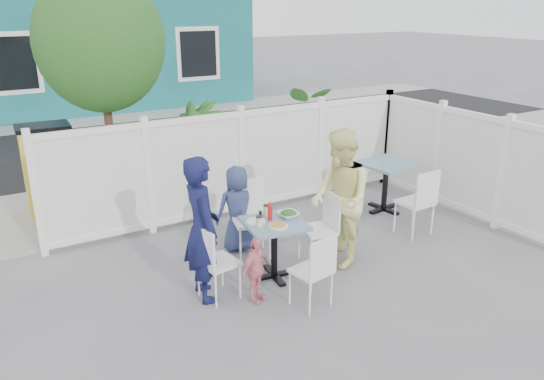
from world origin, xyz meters
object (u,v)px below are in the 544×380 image
chair_left (213,257)px  woman (340,199)px  toddler (256,270)px  utility_cabinet (49,170)px  boy (238,209)px  spare_table (386,174)px  main_table (274,235)px  man (202,229)px  chair_near (316,267)px  chair_back (250,212)px  chair_right (324,223)px

chair_left → woman: 1.75m
woman → toddler: woman is taller
utility_cabinet → boy: (1.88, -2.71, -0.09)m
chair_left → spare_table: bearing=97.8°
main_table → woman: bearing=-5.0°
chair_left → man: size_ratio=0.54×
utility_cabinet → spare_table: (4.49, -2.64, -0.05)m
spare_table → chair_near: 3.11m
spare_table → boy: bearing=-178.5°
chair_back → utility_cabinet: bearing=-40.9°
chair_right → boy: 1.15m
chair_right → toddler: chair_right is taller
man → utility_cabinet: bearing=20.0°
spare_table → woman: woman is taller
chair_near → boy: boy is taller
chair_back → boy: 0.20m
main_table → chair_left: chair_left is taller
utility_cabinet → woman: (2.79, -3.69, 0.20)m
chair_right → chair_near: bearing=148.8°
chair_near → toddler: (-0.49, 0.44, -0.11)m
chair_near → boy: bearing=81.8°
main_table → chair_back: 0.73m
main_table → chair_left: (-0.83, -0.09, -0.04)m
spare_table → toddler: spare_table is taller
chair_left → toddler: chair_left is taller
spare_table → chair_right: bearing=-153.3°
utility_cabinet → boy: 3.30m
main_table → chair_right: chair_right is taller
man → woman: 1.78m
chair_back → woman: 1.18m
chair_right → toddler: 1.26m
man → woman: bearing=-89.0°
woman → toddler: 1.44m
chair_back → boy: boy is taller
man → chair_right: bearing=-85.2°
chair_back → man: 1.22m
spare_table → chair_back: 2.53m
boy → toddler: (-0.43, -1.26, -0.19)m
spare_table → chair_near: bearing=-145.3°
chair_back → boy: (-0.09, 0.18, 0.01)m
chair_right → chair_near: chair_right is taller
utility_cabinet → main_table: 4.09m
man → woman: (1.78, -0.10, 0.04)m
spare_table → chair_back: size_ratio=0.85×
chair_near → chair_back: bearing=78.7°
chair_back → chair_near: bearing=103.5°
toddler → chair_near: bearing=-65.0°
man → toddler: bearing=-126.5°
chair_right → woman: 0.38m
utility_cabinet → chair_right: 4.45m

